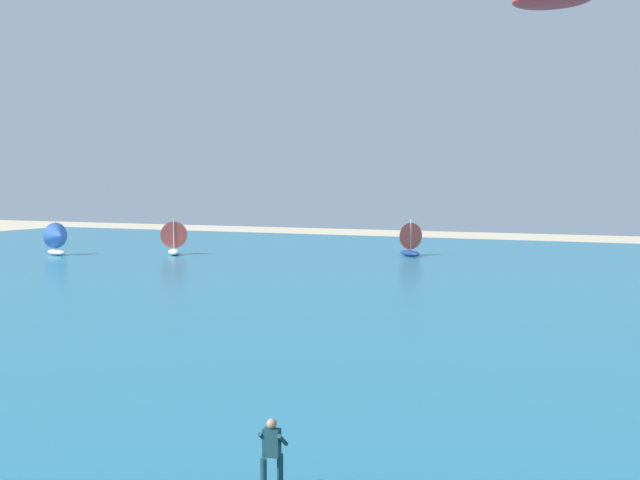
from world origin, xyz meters
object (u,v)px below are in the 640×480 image
sailboat_far_left (173,237)px  sailboat_mid_right (58,239)px  kitesurfer (269,471)px  sailboat_anchored_offshore (408,239)px

sailboat_far_left → sailboat_mid_right: sailboat_far_left is taller
kitesurfer → sailboat_far_left: bearing=127.2°
sailboat_anchored_offshore → sailboat_mid_right: sailboat_anchored_offshore is taller
kitesurfer → sailboat_far_left: sailboat_far_left is taller
sailboat_far_left → sailboat_anchored_offshore: (20.63, 7.90, -0.02)m
sailboat_far_left → sailboat_anchored_offshore: bearing=21.0°
kitesurfer → sailboat_mid_right: bearing=137.2°
kitesurfer → sailboat_mid_right: size_ratio=0.58×
sailboat_mid_right → sailboat_anchored_offshore: bearing=23.9°
sailboat_far_left → sailboat_mid_right: 10.65m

